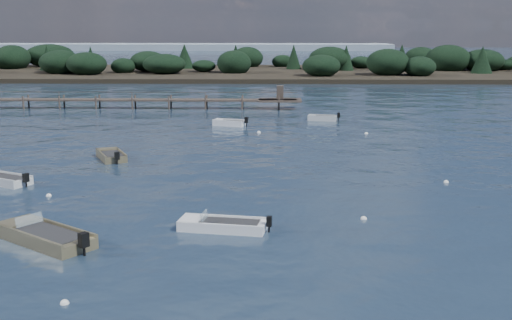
{
  "coord_description": "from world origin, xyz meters",
  "views": [
    {
      "loc": [
        2.83,
        -26.82,
        9.6
      ],
      "look_at": [
        1.94,
        14.0,
        1.0
      ],
      "focal_mm": 45.0,
      "sensor_mm": 36.0,
      "label": 1
    }
  ],
  "objects_px": {
    "tender_far_grey_b": "(322,119)",
    "dinghy_mid_white_a": "(222,227)",
    "dinghy_extra_a": "(111,157)",
    "jetty": "(62,100)",
    "dinghy_mid_grey": "(1,181)",
    "tender_far_white": "(230,124)",
    "dinghy_near_olive": "(45,238)"
  },
  "relations": [
    {
      "from": "dinghy_near_olive",
      "to": "dinghy_mid_white_a",
      "type": "relative_size",
      "value": 1.17
    },
    {
      "from": "dinghy_mid_white_a",
      "to": "dinghy_extra_a",
      "type": "height_order",
      "value": "dinghy_extra_a"
    },
    {
      "from": "dinghy_mid_white_a",
      "to": "tender_far_white",
      "type": "height_order",
      "value": "tender_far_white"
    },
    {
      "from": "dinghy_extra_a",
      "to": "jetty",
      "type": "bearing_deg",
      "value": 114.01
    },
    {
      "from": "tender_far_grey_b",
      "to": "tender_far_white",
      "type": "xyz_separation_m",
      "value": [
        -9.34,
        -3.69,
        0.01
      ]
    },
    {
      "from": "dinghy_mid_grey",
      "to": "dinghy_mid_white_a",
      "type": "height_order",
      "value": "dinghy_mid_grey"
    },
    {
      "from": "dinghy_near_olive",
      "to": "tender_far_white",
      "type": "distance_m",
      "value": 34.94
    },
    {
      "from": "dinghy_near_olive",
      "to": "dinghy_mid_grey",
      "type": "distance_m",
      "value": 12.72
    },
    {
      "from": "dinghy_near_olive",
      "to": "jetty",
      "type": "relative_size",
      "value": 0.08
    },
    {
      "from": "tender_far_grey_b",
      "to": "dinghy_extra_a",
      "type": "relative_size",
      "value": 0.84
    },
    {
      "from": "dinghy_mid_grey",
      "to": "dinghy_extra_a",
      "type": "distance_m",
      "value": 8.97
    },
    {
      "from": "dinghy_near_olive",
      "to": "tender_far_grey_b",
      "type": "xyz_separation_m",
      "value": [
        15.56,
        38.07,
        -0.02
      ]
    },
    {
      "from": "tender_far_white",
      "to": "jetty",
      "type": "relative_size",
      "value": 0.05
    },
    {
      "from": "dinghy_extra_a",
      "to": "jetty",
      "type": "relative_size",
      "value": 0.06
    },
    {
      "from": "dinghy_extra_a",
      "to": "dinghy_near_olive",
      "type": "bearing_deg",
      "value": -85.5
    },
    {
      "from": "dinghy_mid_white_a",
      "to": "dinghy_near_olive",
      "type": "bearing_deg",
      "value": -165.77
    },
    {
      "from": "tender_far_grey_b",
      "to": "dinghy_extra_a",
      "type": "bearing_deg",
      "value": -130.72
    },
    {
      "from": "dinghy_near_olive",
      "to": "tender_far_white",
      "type": "height_order",
      "value": "dinghy_near_olive"
    },
    {
      "from": "tender_far_grey_b",
      "to": "dinghy_mid_white_a",
      "type": "bearing_deg",
      "value": -102.0
    },
    {
      "from": "dinghy_near_olive",
      "to": "jetty",
      "type": "xyz_separation_m",
      "value": [
        -14.42,
        47.47,
        0.81
      ]
    },
    {
      "from": "dinghy_extra_a",
      "to": "dinghy_mid_white_a",
      "type": "bearing_deg",
      "value": -60.23
    },
    {
      "from": "dinghy_mid_grey",
      "to": "jetty",
      "type": "xyz_separation_m",
      "value": [
        -7.91,
        36.54,
        0.84
      ]
    },
    {
      "from": "tender_far_grey_b",
      "to": "tender_far_white",
      "type": "distance_m",
      "value": 10.04
    },
    {
      "from": "tender_far_grey_b",
      "to": "jetty",
      "type": "relative_size",
      "value": 0.05
    },
    {
      "from": "dinghy_mid_grey",
      "to": "tender_far_white",
      "type": "xyz_separation_m",
      "value": [
        12.73,
        23.45,
        0.02
      ]
    },
    {
      "from": "jetty",
      "to": "tender_far_white",
      "type": "bearing_deg",
      "value": -32.38
    },
    {
      "from": "tender_far_white",
      "to": "dinghy_extra_a",
      "type": "bearing_deg",
      "value": -115.5
    },
    {
      "from": "tender_far_white",
      "to": "jetty",
      "type": "bearing_deg",
      "value": 147.62
    },
    {
      "from": "tender_far_white",
      "to": "jetty",
      "type": "height_order",
      "value": "jetty"
    },
    {
      "from": "dinghy_mid_grey",
      "to": "jetty",
      "type": "bearing_deg",
      "value": 102.21
    },
    {
      "from": "tender_far_white",
      "to": "dinghy_mid_grey",
      "type": "bearing_deg",
      "value": -118.5
    },
    {
      "from": "tender_far_grey_b",
      "to": "dinghy_mid_white_a",
      "type": "distance_m",
      "value": 36.87
    }
  ]
}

